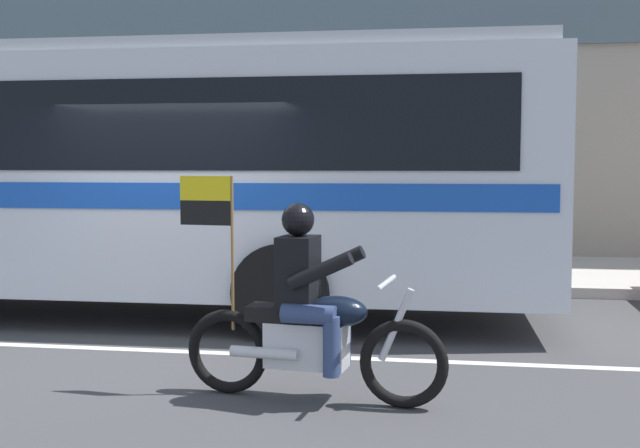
# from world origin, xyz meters

# --- Properties ---
(ground_plane) EXTENTS (60.00, 60.00, 0.00)m
(ground_plane) POSITION_xyz_m (0.00, 0.00, 0.00)
(ground_plane) COLOR #3D3D3F
(sidewalk_curb) EXTENTS (28.00, 3.80, 0.15)m
(sidewalk_curb) POSITION_xyz_m (0.00, 5.10, 0.07)
(sidewalk_curb) COLOR #B7B2A8
(sidewalk_curb) RESTS_ON ground_plane
(lane_center_stripe) EXTENTS (26.60, 0.14, 0.01)m
(lane_center_stripe) POSITION_xyz_m (0.00, -0.60, 0.00)
(lane_center_stripe) COLOR silver
(lane_center_stripe) RESTS_ON ground_plane
(transit_bus) EXTENTS (13.00, 2.72, 3.22)m
(transit_bus) POSITION_xyz_m (-2.38, 1.19, 1.88)
(transit_bus) COLOR silver
(transit_bus) RESTS_ON ground_plane
(motorcycle_with_rider) EXTENTS (2.19, 0.66, 1.78)m
(motorcycle_with_rider) POSITION_xyz_m (1.84, -1.96, 0.67)
(motorcycle_with_rider) COLOR black
(motorcycle_with_rider) RESTS_ON ground_plane
(fire_hydrant) EXTENTS (0.22, 0.30, 0.75)m
(fire_hydrant) POSITION_xyz_m (-0.82, 3.77, 0.52)
(fire_hydrant) COLOR red
(fire_hydrant) RESTS_ON sidewalk_curb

